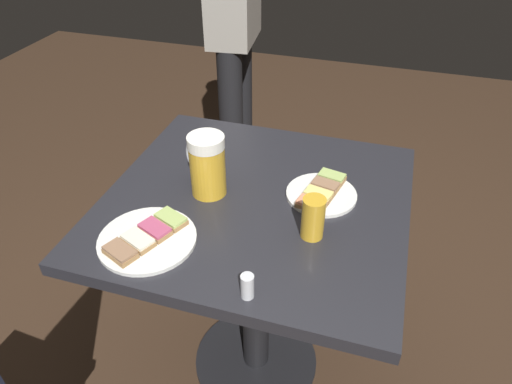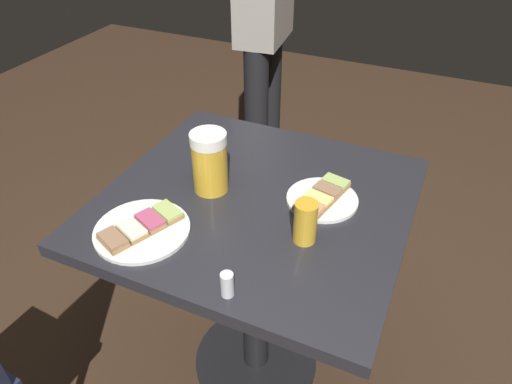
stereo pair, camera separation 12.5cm
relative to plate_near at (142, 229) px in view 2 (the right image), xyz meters
The scene contains 8 objects.
ground_plane 0.82m from the plate_near, 50.06° to the left, with size 6.00×6.00×0.00m, color #382619.
cafe_table 0.35m from the plate_near, 50.06° to the left, with size 0.81×0.77×0.75m.
plate_near is the anchor object (origin of this frame).
plate_far 0.48m from the plate_near, 39.21° to the left, with size 0.19×0.20×0.03m.
beer_mug 0.25m from the plate_near, 74.00° to the left, with size 0.14×0.12×0.17m.
beer_glass_small 0.40m from the plate_near, 20.05° to the left, with size 0.06×0.06×0.11m, color gold.
salt_shaker 0.30m from the plate_near, 17.98° to the right, with size 0.03×0.03×0.06m, color silver.
patron_standing 1.22m from the plate_near, 98.96° to the left, with size 0.21×0.34×1.60m.
Camera 2 is at (0.41, -0.92, 1.53)m, focal length 32.84 mm.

